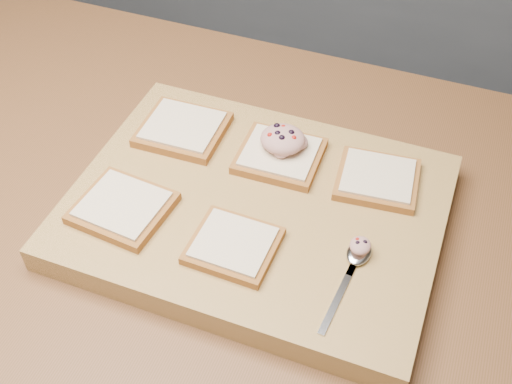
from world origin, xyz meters
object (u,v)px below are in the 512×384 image
(bread_far_center, at_px, (280,155))
(spoon, at_px, (356,259))
(cutting_board, at_px, (256,210))
(tuna_salad_dollop, at_px, (283,139))

(bread_far_center, xyz_separation_m, spoon, (0.16, -0.14, -0.00))
(cutting_board, xyz_separation_m, tuna_salad_dollop, (0.00, 0.10, 0.05))
(tuna_salad_dollop, xyz_separation_m, spoon, (0.15, -0.15, -0.03))
(bread_far_center, bearing_deg, tuna_salad_dollop, 86.19)
(cutting_board, bearing_deg, spoon, -18.39)
(cutting_board, distance_m, bread_far_center, 0.10)
(tuna_salad_dollop, bearing_deg, bread_far_center, -93.81)
(tuna_salad_dollop, bearing_deg, cutting_board, -91.76)
(tuna_salad_dollop, bearing_deg, spoon, -44.80)
(bread_far_center, distance_m, tuna_salad_dollop, 0.03)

